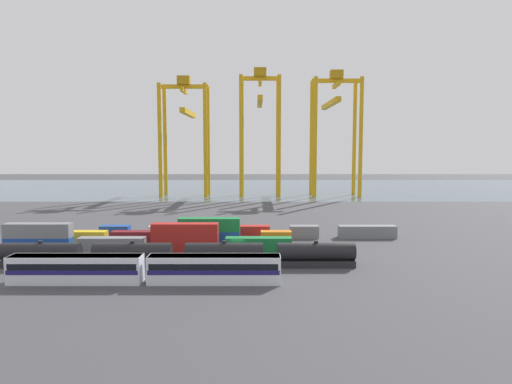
% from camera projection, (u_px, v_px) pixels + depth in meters
% --- Properties ---
extents(ground_plane, '(420.00, 420.00, 0.00)m').
position_uv_depth(ground_plane, '(242.00, 218.00, 121.97)').
color(ground_plane, '#424247').
extents(harbour_water, '(400.00, 110.00, 0.01)m').
position_uv_depth(harbour_water, '(247.00, 188.00, 214.67)').
color(harbour_water, '#475B6B').
rests_on(harbour_water, ground_plane).
extents(passenger_train, '(37.97, 3.14, 3.90)m').
position_uv_depth(passenger_train, '(144.00, 268.00, 63.16)').
color(passenger_train, silver).
rests_on(passenger_train, ground_plane).
extents(freight_tank_row, '(56.37, 2.73, 4.19)m').
position_uv_depth(freight_tank_row, '(177.00, 255.00, 71.97)').
color(freight_tank_row, '#232326').
rests_on(freight_tank_row, ground_plane).
extents(shipping_container_0, '(12.10, 2.44, 2.60)m').
position_uv_depth(shipping_container_0, '(37.00, 244.00, 82.52)').
color(shipping_container_0, '#1C4299').
rests_on(shipping_container_0, ground_plane).
extents(shipping_container_1, '(12.10, 2.44, 2.60)m').
position_uv_depth(shipping_container_1, '(36.00, 230.00, 82.27)').
color(shipping_container_1, slate).
rests_on(shipping_container_1, shipping_container_0).
extents(shipping_container_2, '(12.10, 2.44, 2.60)m').
position_uv_depth(shipping_container_2, '(110.00, 244.00, 82.57)').
color(shipping_container_2, slate).
rests_on(shipping_container_2, ground_plane).
extents(shipping_container_3, '(12.10, 2.44, 2.60)m').
position_uv_depth(shipping_container_3, '(184.00, 244.00, 82.61)').
color(shipping_container_3, '#AD211C').
rests_on(shipping_container_3, ground_plane).
extents(shipping_container_4, '(12.10, 2.44, 2.60)m').
position_uv_depth(shipping_container_4, '(183.00, 230.00, 82.36)').
color(shipping_container_4, '#AD211C').
rests_on(shipping_container_4, shipping_container_3).
extents(shipping_container_5, '(12.10, 2.44, 2.60)m').
position_uv_depth(shipping_container_5, '(257.00, 244.00, 82.66)').
color(shipping_container_5, '#197538').
rests_on(shipping_container_5, ground_plane).
extents(shipping_container_6, '(12.10, 2.44, 2.60)m').
position_uv_depth(shipping_container_6, '(74.00, 238.00, 88.79)').
color(shipping_container_6, gold).
rests_on(shipping_container_6, ground_plane).
extents(shipping_container_7, '(12.10, 2.44, 2.60)m').
position_uv_depth(shipping_container_7, '(141.00, 238.00, 88.84)').
color(shipping_container_7, maroon).
rests_on(shipping_container_7, ground_plane).
extents(shipping_container_8, '(12.10, 2.44, 2.60)m').
position_uv_depth(shipping_container_8, '(208.00, 238.00, 88.88)').
color(shipping_container_8, '#1C4299').
rests_on(shipping_container_8, ground_plane).
extents(shipping_container_9, '(12.10, 2.44, 2.60)m').
position_uv_depth(shipping_container_9, '(208.00, 225.00, 88.63)').
color(shipping_container_9, '#197538').
rests_on(shipping_container_9, shipping_container_8).
extents(shipping_container_10, '(6.04, 2.44, 2.60)m').
position_uv_depth(shipping_container_10, '(275.00, 238.00, 88.93)').
color(shipping_container_10, orange).
rests_on(shipping_container_10, ground_plane).
extents(shipping_container_11, '(6.04, 2.44, 2.60)m').
position_uv_depth(shipping_container_11, '(113.00, 232.00, 95.07)').
color(shipping_container_11, '#1C4299').
rests_on(shipping_container_11, ground_plane).
extents(shipping_container_12, '(12.10, 2.44, 2.60)m').
position_uv_depth(shipping_container_12, '(177.00, 232.00, 95.11)').
color(shipping_container_12, silver).
rests_on(shipping_container_12, ground_plane).
extents(shipping_container_13, '(12.10, 2.44, 2.60)m').
position_uv_depth(shipping_container_13, '(240.00, 232.00, 95.16)').
color(shipping_container_13, '#AD211C').
rests_on(shipping_container_13, ground_plane).
extents(shipping_container_14, '(6.04, 2.44, 2.60)m').
position_uv_depth(shipping_container_14, '(303.00, 232.00, 95.20)').
color(shipping_container_14, slate).
rests_on(shipping_container_14, ground_plane).
extents(shipping_container_15, '(12.10, 2.44, 2.60)m').
position_uv_depth(shipping_container_15, '(366.00, 232.00, 95.25)').
color(shipping_container_15, slate).
rests_on(shipping_container_15, ground_plane).
extents(gantry_crane_west, '(19.07, 34.30, 46.89)m').
position_uv_depth(gantry_crane_west, '(184.00, 124.00, 179.69)').
color(gantry_crane_west, gold).
rests_on(gantry_crane_west, ground_plane).
extents(gantry_crane_central, '(16.19, 33.50, 50.01)m').
position_uv_depth(gantry_crane_central, '(258.00, 119.00, 179.47)').
color(gantry_crane_central, gold).
rests_on(gantry_crane_central, ground_plane).
extents(gantry_crane_east, '(19.09, 39.02, 49.12)m').
position_uv_depth(gantry_crane_east, '(333.00, 120.00, 180.25)').
color(gantry_crane_east, gold).
rests_on(gantry_crane_east, ground_plane).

